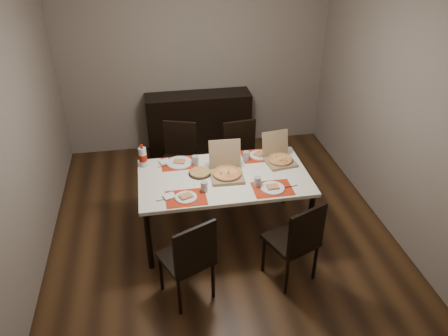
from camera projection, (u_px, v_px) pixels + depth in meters
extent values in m
cube|color=#432914|center=(219.00, 223.00, 5.16)|extent=(3.80, 4.00, 0.02)
cube|color=gray|center=(195.00, 62.00, 6.17)|extent=(3.80, 0.02, 2.60)
cube|color=gray|center=(23.00, 138.00, 4.19)|extent=(0.02, 4.00, 2.60)
cube|color=gray|center=(391.00, 109.00, 4.76)|extent=(0.02, 4.00, 2.60)
cube|color=black|center=(199.00, 123.00, 6.42)|extent=(1.50, 0.40, 0.90)
cube|color=#F4EDCD|center=(224.00, 178.00, 4.64)|extent=(1.80, 1.00, 0.04)
cylinder|color=black|center=(149.00, 241.00, 4.34)|extent=(0.06, 0.06, 0.71)
cylinder|color=black|center=(310.00, 222.00, 4.59)|extent=(0.06, 0.06, 0.71)
cylinder|color=black|center=(147.00, 191.00, 5.08)|extent=(0.06, 0.06, 0.71)
cylinder|color=black|center=(285.00, 178.00, 5.33)|extent=(0.06, 0.06, 0.71)
cube|color=black|center=(186.00, 258.00, 4.00)|extent=(0.56, 0.56, 0.04)
cube|color=black|center=(195.00, 249.00, 3.73)|extent=(0.39, 0.20, 0.46)
cylinder|color=black|center=(180.00, 297.00, 3.91)|extent=(0.04, 0.04, 0.43)
cylinder|color=black|center=(213.00, 280.00, 4.08)|extent=(0.04, 0.04, 0.43)
cylinder|color=black|center=(161.00, 273.00, 4.16)|extent=(0.04, 0.04, 0.43)
cylinder|color=black|center=(193.00, 258.00, 4.33)|extent=(0.04, 0.04, 0.43)
cube|color=black|center=(291.00, 240.00, 4.21)|extent=(0.55, 0.55, 0.04)
cube|color=black|center=(307.00, 231.00, 3.94)|extent=(0.40, 0.19, 0.46)
cylinder|color=black|center=(287.00, 277.00, 4.12)|extent=(0.04, 0.04, 0.43)
cylinder|color=black|center=(315.00, 262.00, 4.28)|extent=(0.04, 0.04, 0.43)
cylinder|color=black|center=(264.00, 255.00, 4.37)|extent=(0.04, 0.04, 0.43)
cylinder|color=black|center=(291.00, 242.00, 4.54)|extent=(0.04, 0.04, 0.43)
cube|color=black|center=(178.00, 163.00, 5.45)|extent=(0.53, 0.53, 0.04)
cube|color=black|center=(180.00, 138.00, 5.48)|extent=(0.41, 0.16, 0.46)
cylinder|color=black|center=(196.00, 172.00, 5.70)|extent=(0.04, 0.04, 0.43)
cylinder|color=black|center=(169.00, 170.00, 5.74)|extent=(0.04, 0.04, 0.43)
cylinder|color=black|center=(190.00, 188.00, 5.40)|extent=(0.04, 0.04, 0.43)
cylinder|color=black|center=(162.00, 185.00, 5.44)|extent=(0.04, 0.04, 0.43)
cube|color=black|center=(244.00, 162.00, 5.46)|extent=(0.46, 0.46, 0.04)
cube|color=black|center=(239.00, 138.00, 5.49)|extent=(0.42, 0.07, 0.46)
cylinder|color=black|center=(252.00, 169.00, 5.78)|extent=(0.04, 0.04, 0.43)
cylinder|color=black|center=(226.00, 173.00, 5.69)|extent=(0.04, 0.04, 0.43)
cylinder|color=black|center=(261.00, 183.00, 5.48)|extent=(0.04, 0.04, 0.43)
cylinder|color=black|center=(234.00, 188.00, 5.40)|extent=(0.04, 0.04, 0.43)
cube|color=red|center=(186.00, 198.00, 4.29)|extent=(0.40, 0.30, 0.00)
cylinder|color=white|center=(186.00, 197.00, 4.28)|extent=(0.22, 0.22, 0.01)
cube|color=#EDD276|center=(186.00, 196.00, 4.27)|extent=(0.15, 0.13, 0.02)
cylinder|color=#999DA3|center=(204.00, 187.00, 4.36)|extent=(0.07, 0.07, 0.11)
cube|color=#B2B2B7|center=(166.00, 199.00, 4.27)|extent=(0.20, 0.04, 0.00)
cube|color=white|center=(169.00, 196.00, 4.29)|extent=(0.13, 0.13, 0.02)
cube|color=red|center=(273.00, 189.00, 4.42)|extent=(0.40, 0.30, 0.00)
cylinder|color=white|center=(273.00, 188.00, 4.42)|extent=(0.24, 0.24, 0.01)
cube|color=#EDD276|center=(273.00, 187.00, 4.41)|extent=(0.12, 0.09, 0.02)
cylinder|color=#999DA3|center=(257.00, 182.00, 4.44)|extent=(0.07, 0.07, 0.11)
cube|color=#B2B2B7|center=(289.00, 187.00, 4.45)|extent=(0.20, 0.04, 0.00)
cube|color=red|center=(179.00, 163.00, 4.85)|extent=(0.40, 0.30, 0.00)
cylinder|color=white|center=(179.00, 163.00, 4.85)|extent=(0.28, 0.28, 0.01)
cube|color=#EDD276|center=(179.00, 161.00, 4.84)|extent=(0.14, 0.12, 0.02)
cylinder|color=#999DA3|center=(195.00, 161.00, 4.80)|extent=(0.07, 0.07, 0.11)
cube|color=#B2B2B7|center=(167.00, 166.00, 4.80)|extent=(0.20, 0.04, 0.00)
cube|color=white|center=(165.00, 162.00, 4.86)|extent=(0.13, 0.13, 0.02)
cube|color=red|center=(259.00, 156.00, 5.00)|extent=(0.40, 0.30, 0.00)
cylinder|color=white|center=(259.00, 155.00, 4.99)|extent=(0.22, 0.22, 0.01)
cube|color=#EDD276|center=(259.00, 154.00, 4.99)|extent=(0.15, 0.15, 0.02)
cylinder|color=#999DA3|center=(246.00, 156.00, 4.88)|extent=(0.07, 0.07, 0.11)
cube|color=#B2B2B7|center=(270.00, 155.00, 5.02)|extent=(0.20, 0.04, 0.00)
cube|color=white|center=(236.00, 173.00, 4.66)|extent=(0.16, 0.16, 0.02)
cube|color=#886F4F|center=(227.00, 176.00, 4.60)|extent=(0.35, 0.35, 0.03)
cube|color=#886F4F|center=(225.00, 154.00, 4.66)|extent=(0.34, 0.09, 0.31)
cylinder|color=#EDD276|center=(227.00, 174.00, 4.59)|extent=(0.30, 0.30, 0.02)
cube|color=#886F4F|center=(280.00, 162.00, 4.86)|extent=(0.35, 0.35, 0.03)
cube|color=#886F4F|center=(275.00, 143.00, 4.90)|extent=(0.32, 0.11, 0.28)
cylinder|color=#EDD276|center=(280.00, 160.00, 4.84)|extent=(0.30, 0.30, 0.02)
cylinder|color=black|center=(200.00, 173.00, 4.66)|extent=(0.25, 0.25, 0.01)
cylinder|color=tan|center=(200.00, 172.00, 4.66)|extent=(0.22, 0.22, 0.02)
imported|color=white|center=(229.00, 164.00, 4.81)|extent=(0.13, 0.13, 0.03)
cylinder|color=silver|center=(143.00, 157.00, 4.75)|extent=(0.09, 0.09, 0.22)
cylinder|color=#9D1607|center=(143.00, 157.00, 4.75)|extent=(0.09, 0.09, 0.08)
cylinder|color=#9D1607|center=(142.00, 146.00, 4.68)|extent=(0.03, 0.03, 0.04)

